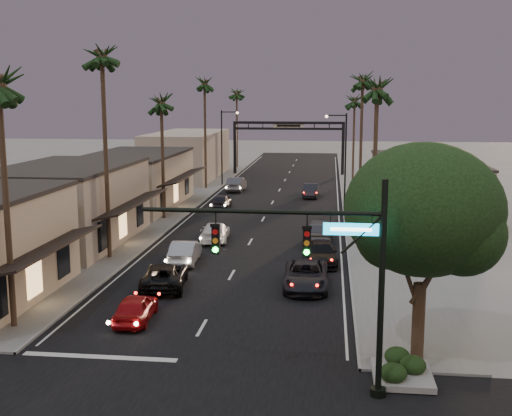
% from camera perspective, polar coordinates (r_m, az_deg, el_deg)
% --- Properties ---
extents(ground, '(200.00, 200.00, 0.00)m').
position_cam_1_polar(ground, '(58.96, 0.94, -0.46)').
color(ground, slate).
rests_on(ground, ground).
extents(road, '(14.00, 120.00, 0.02)m').
position_cam_1_polar(road, '(63.86, 1.39, 0.34)').
color(road, black).
rests_on(road, ground).
extents(sidewalk_left, '(5.00, 92.00, 0.12)m').
position_cam_1_polar(sidewalk_left, '(72.14, -5.63, 1.44)').
color(sidewalk_left, slate).
rests_on(sidewalk_left, ground).
extents(sidewalk_right, '(5.00, 92.00, 0.12)m').
position_cam_1_polar(sidewalk_right, '(70.61, 9.62, 1.16)').
color(sidewalk_right, slate).
rests_on(sidewalk_right, ground).
extents(storefront_mid, '(8.00, 14.00, 5.50)m').
position_cam_1_polar(storefront_mid, '(48.21, -16.34, 0.15)').
color(storefront_mid, gray).
rests_on(storefront_mid, ground).
extents(storefront_far, '(8.00, 16.00, 5.00)m').
position_cam_1_polar(storefront_far, '(63.12, -10.70, 2.35)').
color(storefront_far, tan).
rests_on(storefront_far, ground).
extents(storefront_dist, '(8.00, 20.00, 6.00)m').
position_cam_1_polar(storefront_dist, '(85.16, -6.12, 4.70)').
color(storefront_dist, gray).
rests_on(storefront_dist, ground).
extents(building_right, '(8.00, 18.00, 5.00)m').
position_cam_1_polar(building_right, '(58.86, 14.64, 1.67)').
color(building_right, gray).
rests_on(building_right, ground).
extents(traffic_signal, '(8.51, 0.22, 7.80)m').
position_cam_1_polar(traffic_signal, '(22.40, 6.29, -4.27)').
color(traffic_signal, black).
rests_on(traffic_signal, ground).
extents(corner_tree, '(6.20, 6.20, 8.80)m').
position_cam_1_polar(corner_tree, '(25.85, 14.82, -0.61)').
color(corner_tree, '#38281C').
rests_on(corner_tree, ground).
extents(planter, '(2.20, 2.60, 0.24)m').
position_cam_1_polar(planter, '(25.65, 12.83, -14.63)').
color(planter, gray).
rests_on(planter, ground).
extents(arch, '(15.20, 0.40, 7.27)m').
position_cam_1_polar(arch, '(88.06, 2.91, 6.56)').
color(arch, black).
rests_on(arch, ground).
extents(streetlight_right, '(2.13, 0.30, 9.00)m').
position_cam_1_polar(streetlight_right, '(62.96, 7.72, 5.00)').
color(streetlight_right, black).
rests_on(streetlight_right, ground).
extents(streetlight_left, '(2.13, 0.30, 9.00)m').
position_cam_1_polar(streetlight_left, '(76.96, -2.86, 5.94)').
color(streetlight_left, black).
rests_on(streetlight_left, ground).
extents(palm_lb, '(3.20, 3.20, 15.20)m').
position_cam_1_polar(palm_lb, '(42.34, -13.56, 13.44)').
color(palm_lb, '#38281C').
rests_on(palm_lb, ground).
extents(palm_lc, '(3.20, 3.20, 12.20)m').
position_cam_1_polar(palm_lc, '(55.62, -8.43, 9.67)').
color(palm_lc, '#38281C').
rests_on(palm_lc, ground).
extents(palm_ld, '(3.20, 3.20, 14.20)m').
position_cam_1_polar(palm_ld, '(74.16, -4.60, 11.25)').
color(palm_ld, '#38281C').
rests_on(palm_ld, ground).
extents(palm_ra, '(3.20, 3.20, 13.20)m').
position_cam_1_polar(palm_ra, '(41.84, 10.74, 10.92)').
color(palm_ra, '#38281C').
rests_on(palm_ra, ground).
extents(palm_rb, '(3.20, 3.20, 14.20)m').
position_cam_1_polar(palm_rb, '(61.83, 9.47, 11.45)').
color(palm_rb, '#38281C').
rests_on(palm_rb, ground).
extents(palm_rc, '(3.20, 3.20, 12.20)m').
position_cam_1_polar(palm_rc, '(81.78, 8.77, 9.67)').
color(palm_rc, '#38281C').
rests_on(palm_rc, ground).
extents(palm_far, '(3.20, 3.20, 13.20)m').
position_cam_1_polar(palm_far, '(96.76, -1.73, 10.36)').
color(palm_far, '#38281C').
rests_on(palm_far, ground).
extents(oncoming_red, '(1.77, 3.96, 1.32)m').
position_cam_1_polar(oncoming_red, '(31.29, -10.65, -8.71)').
color(oncoming_red, '#9B0B0E').
rests_on(oncoming_red, ground).
extents(oncoming_pickup, '(2.91, 5.22, 1.38)m').
position_cam_1_polar(oncoming_pickup, '(36.34, -8.12, -5.97)').
color(oncoming_pickup, black).
rests_on(oncoming_pickup, ground).
extents(oncoming_silver, '(1.83, 4.55, 1.47)m').
position_cam_1_polar(oncoming_silver, '(41.51, -6.32, -3.87)').
color(oncoming_silver, '#A4A5AA').
rests_on(oncoming_silver, ground).
extents(oncoming_white, '(2.35, 4.91, 1.38)m').
position_cam_1_polar(oncoming_white, '(47.56, -3.65, -2.12)').
color(oncoming_white, silver).
rests_on(oncoming_white, ground).
extents(oncoming_dgrey, '(1.62, 4.01, 1.36)m').
position_cam_1_polar(oncoming_dgrey, '(61.61, -3.08, 0.62)').
color(oncoming_dgrey, black).
rests_on(oncoming_dgrey, ground).
extents(oncoming_grey_far, '(1.77, 4.88, 1.60)m').
position_cam_1_polar(oncoming_grey_far, '(72.68, -1.76, 2.13)').
color(oncoming_grey_far, '#48484D').
rests_on(oncoming_grey_far, ground).
extents(curbside_near, '(2.54, 5.30, 1.46)m').
position_cam_1_polar(curbside_near, '(35.98, 4.46, -5.99)').
color(curbside_near, black).
rests_on(curbside_near, ground).
extents(curbside_black, '(2.21, 4.84, 1.37)m').
position_cam_1_polar(curbside_black, '(41.29, 5.85, -4.00)').
color(curbside_black, black).
rests_on(curbside_black, ground).
extents(curbside_grey, '(2.08, 4.98, 1.68)m').
position_cam_1_polar(curbside_grey, '(46.62, 5.53, -2.20)').
color(curbside_grey, '#4B4B50').
rests_on(curbside_grey, ground).
extents(curbside_far, '(1.66, 4.40, 1.43)m').
position_cam_1_polar(curbside_far, '(68.44, 4.89, 1.55)').
color(curbside_far, black).
rests_on(curbside_far, ground).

